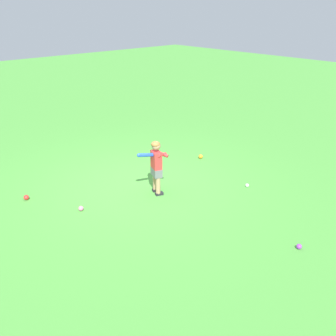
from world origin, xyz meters
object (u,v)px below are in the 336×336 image
Objects in this scene: child_batter at (156,163)px; play_ball_far_left at (299,247)px; play_ball_midfield at (201,157)px; play_ball_center_lawn at (81,208)px; play_ball_by_bucket at (247,185)px; play_ball_far_right at (26,197)px.

child_batter is 13.00× the size of play_ball_far_left.
play_ball_midfield is at bearing 108.10° from child_batter.
play_ball_far_left is 0.93× the size of play_ball_center_lawn.
play_ball_center_lawn is (-3.24, -1.86, 0.00)m from play_ball_far_left.
play_ball_by_bucket is 1.72m from play_ball_midfield.
play_ball_midfield is (-1.67, 0.41, 0.02)m from play_ball_by_bucket.
play_ball_by_bucket is at bearing 64.12° from play_ball_center_lawn.
child_batter is at bearing -71.90° from play_ball_midfield.
play_ball_far_left is at bearing -23.84° from play_ball_midfield.
child_batter is 10.56× the size of play_ball_midfield.
play_ball_far_right is (-1.06, -0.56, 0.01)m from play_ball_center_lawn.
play_ball_by_bucket is at bearing 148.03° from play_ball_far_left.
child_batter is at bearing -171.69° from play_ball_far_left.
play_ball_far_left is 0.81× the size of play_ball_midfield.
play_ball_midfield reaches higher than play_ball_by_bucket.
play_ball_by_bucket is 3.31m from play_ball_center_lawn.
play_ball_far_left is 1.15× the size of play_ball_by_bucket.
play_ball_center_lawn is (-1.45, -2.98, 0.01)m from play_ball_by_bucket.
play_ball_center_lawn is 0.90× the size of play_ball_far_right.
play_ball_far_left is 2.12m from play_ball_by_bucket.
play_ball_far_right is at bearing -126.13° from child_batter.
play_ball_midfield reaches higher than play_ball_far_right.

